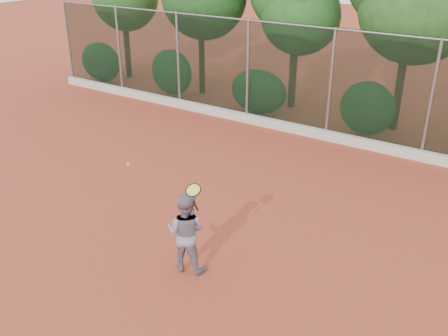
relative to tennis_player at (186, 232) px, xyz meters
The scene contains 6 objects.
ground 1.42m from the tennis_player, 114.86° to the left, with size 80.00×80.00×0.00m, color #AA4028.
concrete_curb 7.92m from the tennis_player, 93.55° to the left, with size 24.00×0.20×0.30m, color beige.
tennis_player is the anchor object (origin of this frame).
chainlink_fence 8.14m from the tennis_player, 93.47° to the left, with size 24.09×0.09×3.50m.
tennis_racket 1.06m from the tennis_player, 20.95° to the right, with size 0.33×0.31×0.58m.
tennis_ball_in_flight 1.84m from the tennis_player, behind, with size 0.07×0.07×0.07m.
Camera 1 is at (5.57, -7.42, 6.00)m, focal length 40.00 mm.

